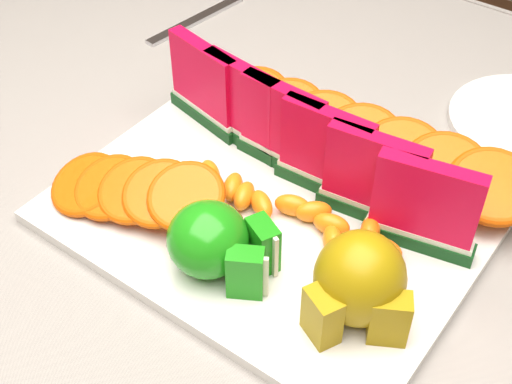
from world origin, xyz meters
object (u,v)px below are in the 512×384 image
(platter, at_px, (268,215))
(fork, at_px, (200,17))
(apple_cluster, at_px, (216,242))
(pear_cluster, at_px, (359,283))

(platter, relative_size, fork, 2.05)
(platter, relative_size, apple_cluster, 3.81)
(apple_cluster, xyz_separation_m, pear_cluster, (0.13, 0.03, 0.01))
(pear_cluster, xyz_separation_m, fork, (-0.44, 0.32, -0.05))
(platter, xyz_separation_m, fork, (-0.30, 0.26, -0.00))
(apple_cluster, relative_size, pear_cluster, 1.06)
(apple_cluster, bearing_deg, platter, 92.94)
(pear_cluster, bearing_deg, apple_cluster, -166.36)
(fork, bearing_deg, platter, -40.68)
(platter, bearing_deg, pear_cluster, -22.77)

